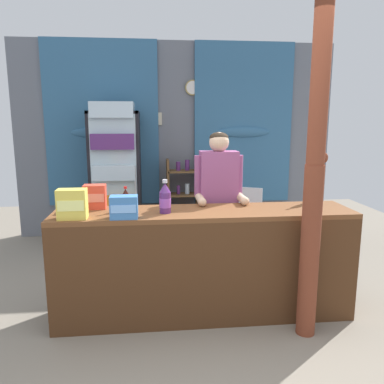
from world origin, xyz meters
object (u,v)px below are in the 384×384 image
(plastic_lawn_chair, at_px, (248,213))
(soda_bottle_water, at_px, (307,193))
(timber_post, at_px, (315,172))
(shopkeeper, at_px, (219,195))
(snack_box_biscuit, at_px, (124,207))
(bottle_shelf_rack, at_px, (183,196))
(snack_box_instant_noodle, at_px, (72,204))
(snack_box_crackers, at_px, (95,197))
(stall_counter, at_px, (206,256))
(soda_bottle_grape_soda, at_px, (165,199))
(drink_fridge, at_px, (116,169))
(soda_bottle_cola, at_px, (126,200))

(plastic_lawn_chair, height_order, soda_bottle_water, soda_bottle_water)
(timber_post, distance_m, shopkeeper, 1.07)
(plastic_lawn_chair, distance_m, snack_box_biscuit, 2.50)
(bottle_shelf_rack, height_order, plastic_lawn_chair, bottle_shelf_rack)
(snack_box_instant_noodle, bearing_deg, snack_box_crackers, 70.01)
(stall_counter, bearing_deg, timber_post, -21.12)
(timber_post, height_order, snack_box_crackers, timber_post)
(soda_bottle_water, xyz_separation_m, snack_box_instant_noodle, (-2.05, -0.33, 0.01))
(plastic_lawn_chair, xyz_separation_m, soda_bottle_grape_soda, (-1.17, -1.78, 0.58))
(stall_counter, distance_m, drink_fridge, 2.42)
(soda_bottle_cola, xyz_separation_m, snack_box_biscuit, (0.00, -0.27, 0.00))
(bottle_shelf_rack, xyz_separation_m, shopkeeper, (0.19, -1.91, 0.40))
(snack_box_biscuit, bearing_deg, plastic_lawn_chair, 52.09)
(drink_fridge, distance_m, soda_bottle_grape_soda, 2.21)
(stall_counter, xyz_separation_m, snack_box_instant_noodle, (-1.07, -0.06, 0.50))
(bottle_shelf_rack, distance_m, soda_bottle_grape_soda, 2.45)
(timber_post, relative_size, soda_bottle_cola, 13.17)
(soda_bottle_cola, bearing_deg, snack_box_biscuit, -89.28)
(plastic_lawn_chair, bearing_deg, snack_box_crackers, -138.82)
(soda_bottle_water, distance_m, soda_bottle_cola, 1.65)
(drink_fridge, relative_size, bottle_shelf_rack, 1.68)
(stall_counter, distance_m, soda_bottle_water, 1.12)
(stall_counter, relative_size, snack_box_biscuit, 11.95)
(timber_post, xyz_separation_m, snack_box_instant_noodle, (-1.86, 0.24, -0.26))
(plastic_lawn_chair, xyz_separation_m, snack_box_instant_noodle, (-1.90, -1.90, 0.58))
(timber_post, xyz_separation_m, snack_box_crackers, (-1.73, 0.58, -0.27))
(snack_box_biscuit, bearing_deg, snack_box_instant_noodle, 176.10)
(stall_counter, relative_size, soda_bottle_water, 10.40)
(drink_fridge, xyz_separation_m, snack_box_biscuit, (0.27, -2.27, -0.02))
(snack_box_instant_noodle, bearing_deg, bottle_shelf_rack, 66.81)
(stall_counter, xyz_separation_m, soda_bottle_water, (0.98, 0.26, 0.48))
(timber_post, height_order, drink_fridge, timber_post)
(stall_counter, xyz_separation_m, soda_bottle_cola, (-0.67, 0.18, 0.47))
(soda_bottle_water, height_order, soda_bottle_cola, soda_bottle_water)
(timber_post, bearing_deg, soda_bottle_grape_soda, 162.27)
(drink_fridge, height_order, soda_bottle_grape_soda, drink_fridge)
(soda_bottle_grape_soda, bearing_deg, timber_post, -17.73)
(plastic_lawn_chair, bearing_deg, drink_fridge, 168.93)
(bottle_shelf_rack, xyz_separation_m, snack_box_crackers, (-0.95, -2.16, 0.45))
(snack_box_instant_noodle, height_order, snack_box_crackers, snack_box_instant_noodle)
(shopkeeper, height_order, soda_bottle_water, shopkeeper)
(shopkeeper, xyz_separation_m, soda_bottle_cola, (-0.87, -0.35, 0.04))
(plastic_lawn_chair, bearing_deg, timber_post, -91.19)
(soda_bottle_water, height_order, snack_box_crackers, soda_bottle_water)
(soda_bottle_grape_soda, height_order, soda_bottle_water, soda_bottle_grape_soda)
(timber_post, height_order, soda_bottle_water, timber_post)
(stall_counter, relative_size, snack_box_crackers, 12.20)
(shopkeeper, distance_m, soda_bottle_water, 0.83)
(snack_box_instant_noodle, distance_m, snack_box_biscuit, 0.40)
(soda_bottle_cola, relative_size, snack_box_instant_noodle, 0.89)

